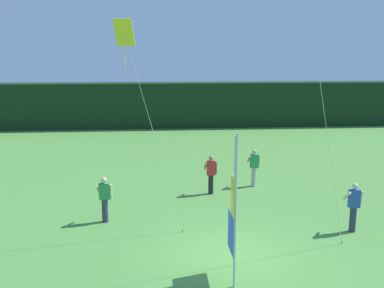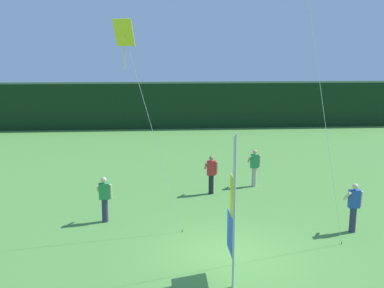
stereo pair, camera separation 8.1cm
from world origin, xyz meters
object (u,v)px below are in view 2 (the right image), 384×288
(person_far_right, at_px, (354,206))
(kite_yellow_diamond_2, at_px, (127,43))
(person_far_left, at_px, (211,174))
(banner_flag, at_px, (232,212))
(person_mid_field, at_px, (104,198))
(person_near_banner, at_px, (254,167))

(person_far_right, relative_size, kite_yellow_diamond_2, 0.24)
(person_far_left, height_order, person_far_right, person_far_right)
(kite_yellow_diamond_2, bearing_deg, banner_flag, -52.35)
(person_mid_field, relative_size, person_far_right, 0.98)
(person_near_banner, relative_size, person_mid_field, 1.03)
(person_near_banner, xyz_separation_m, person_far_left, (-2.09, -0.94, -0.02))
(banner_flag, bearing_deg, person_far_left, 87.11)
(person_far_left, relative_size, kite_yellow_diamond_2, 0.24)
(banner_flag, distance_m, person_far_right, 5.63)
(person_far_right, bearing_deg, person_far_left, 133.26)
(person_far_left, distance_m, person_far_right, 6.24)
(person_far_right, bearing_deg, person_mid_field, 169.27)
(kite_yellow_diamond_2, bearing_deg, person_far_right, -4.95)
(banner_flag, distance_m, person_far_left, 7.61)
(person_mid_field, bearing_deg, kite_yellow_diamond_2, -43.47)
(person_near_banner, bearing_deg, kite_yellow_diamond_2, -137.47)
(person_far_right, xyz_separation_m, kite_yellow_diamond_2, (-7.46, 0.65, 5.35))
(person_near_banner, height_order, kite_yellow_diamond_2, kite_yellow_diamond_2)
(person_near_banner, xyz_separation_m, person_far_right, (2.18, -5.48, -0.01))
(banner_flag, xyz_separation_m, person_far_left, (0.38, 7.53, -1.04))
(kite_yellow_diamond_2, bearing_deg, person_mid_field, 136.53)
(person_far_left, height_order, kite_yellow_diamond_2, kite_yellow_diamond_2)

